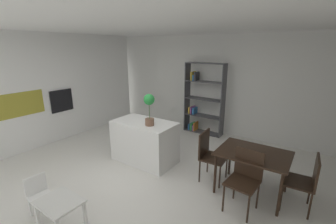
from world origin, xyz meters
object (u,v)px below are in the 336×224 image
(child_chair_left, at_px, (39,194))
(dining_chair_near, at_px, (245,175))
(kitchen_island, at_px, (145,142))
(dining_chair_island_side, at_px, (209,152))
(dining_chair_window_side, at_px, (306,179))
(potted_plant_on_island, at_px, (149,106))
(child_table, at_px, (60,206))
(open_bookshelf, at_px, (202,101))
(built_in_oven, at_px, (62,101))
(dining_table, at_px, (253,157))

(child_chair_left, height_order, dining_chair_near, dining_chair_near)
(kitchen_island, height_order, child_chair_left, kitchen_island)
(kitchen_island, relative_size, dining_chair_near, 1.42)
(kitchen_island, bearing_deg, dining_chair_island_side, 5.23)
(kitchen_island, xyz_separation_m, dining_chair_window_side, (2.97, 0.14, 0.09))
(kitchen_island, distance_m, child_chair_left, 2.15)
(potted_plant_on_island, height_order, child_chair_left, potted_plant_on_island)
(child_table, relative_size, dining_chair_near, 0.61)
(open_bookshelf, height_order, child_chair_left, open_bookshelf)
(kitchen_island, xyz_separation_m, dining_chair_island_side, (1.42, 0.13, 0.10))
(built_in_oven, distance_m, dining_chair_near, 4.82)
(potted_plant_on_island, xyz_separation_m, dining_table, (1.97, 0.23, -0.61))
(built_in_oven, height_order, dining_chair_island_side, built_in_oven)
(built_in_oven, bearing_deg, child_table, -33.04)
(kitchen_island, distance_m, open_bookshelf, 2.32)
(child_chair_left, height_order, dining_chair_island_side, dining_chair_island_side)
(dining_chair_near, height_order, dining_chair_window_side, dining_chair_near)
(open_bookshelf, distance_m, dining_chair_near, 3.26)
(child_table, relative_size, child_chair_left, 0.95)
(dining_chair_window_side, bearing_deg, dining_chair_near, -64.22)
(open_bookshelf, distance_m, child_table, 4.43)
(dining_table, distance_m, dining_chair_island_side, 0.78)
(child_chair_left, bearing_deg, dining_chair_island_side, -30.25)
(dining_table, xyz_separation_m, dining_chair_island_side, (-0.77, -0.01, -0.12))
(child_chair_left, xyz_separation_m, dining_chair_near, (2.41, 1.84, 0.22))
(built_in_oven, distance_m, dining_chair_window_side, 5.59)
(potted_plant_on_island, xyz_separation_m, open_bookshelf, (-0.02, 2.35, -0.34))
(kitchen_island, bearing_deg, dining_chair_near, -7.63)
(built_in_oven, xyz_separation_m, dining_chair_window_side, (5.55, 0.38, -0.52))
(open_bookshelf, bearing_deg, dining_chair_near, -51.91)
(built_in_oven, height_order, kitchen_island, built_in_oven)
(kitchen_island, xyz_separation_m, child_chair_left, (-0.20, -2.14, -0.11))
(kitchen_island, height_order, dining_chair_window_side, dining_chair_window_side)
(potted_plant_on_island, relative_size, child_table, 1.11)
(open_bookshelf, height_order, dining_chair_window_side, open_bookshelf)
(child_chair_left, height_order, dining_table, dining_table)
(child_table, distance_m, dining_chair_near, 2.63)
(kitchen_island, xyz_separation_m, open_bookshelf, (0.21, 2.25, 0.48))
(open_bookshelf, bearing_deg, child_chair_left, -95.32)
(built_in_oven, relative_size, dining_chair_island_side, 0.64)
(potted_plant_on_island, distance_m, dining_chair_window_side, 2.85)
(child_table, height_order, child_chair_left, child_chair_left)
(dining_chair_window_side, bearing_deg, kitchen_island, -91.44)
(child_chair_left, distance_m, dining_table, 3.32)
(built_in_oven, relative_size, dining_table, 0.53)
(dining_chair_near, distance_m, dining_chair_island_side, 0.89)
(open_bookshelf, xyz_separation_m, dining_table, (1.99, -2.12, -0.26))
(kitchen_island, height_order, child_table, kitchen_island)
(dining_chair_window_side, bearing_deg, child_table, -53.10)
(kitchen_island, bearing_deg, dining_table, 3.56)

